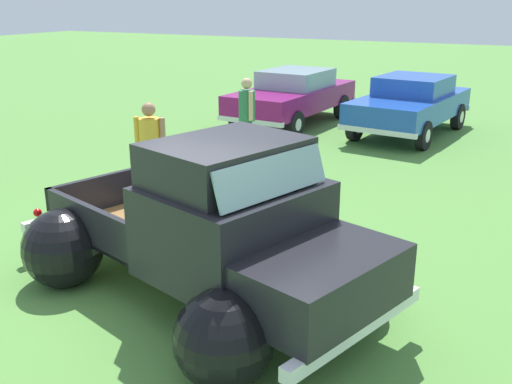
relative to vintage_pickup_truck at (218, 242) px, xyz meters
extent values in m
plane|color=#548C3D|center=(-0.37, 0.12, -0.76)|extent=(80.00, 80.00, 0.00)
cylinder|color=black|center=(1.27, 0.51, -0.38)|extent=(0.79, 0.44, 0.76)
cylinder|color=silver|center=(1.27, 0.51, -0.38)|extent=(0.40, 0.32, 0.34)
cylinder|color=black|center=(0.75, -1.15, -0.38)|extent=(0.79, 0.44, 0.76)
cylinder|color=silver|center=(0.75, -1.15, -0.38)|extent=(0.40, 0.32, 0.34)
cylinder|color=black|center=(-1.40, 1.35, -0.38)|extent=(0.79, 0.44, 0.76)
cylinder|color=silver|center=(-1.40, 1.35, -0.38)|extent=(0.40, 0.32, 0.34)
cylinder|color=black|center=(-1.92, -0.31, -0.38)|extent=(0.79, 0.44, 0.76)
cylinder|color=silver|center=(-1.92, -0.31, -0.38)|extent=(0.40, 0.32, 0.34)
sphere|color=black|center=(-1.39, 1.40, -0.32)|extent=(1.20, 1.20, 0.96)
sphere|color=black|center=(-1.93, -0.36, -0.32)|extent=(1.20, 1.20, 0.96)
cube|color=olive|center=(-1.28, 0.40, -0.22)|extent=(2.42, 2.08, 0.04)
cube|color=black|center=(-1.06, 1.10, 0.01)|extent=(1.98, 0.69, 0.50)
cube|color=black|center=(-1.49, -0.30, 0.01)|extent=(1.98, 0.69, 0.50)
cube|color=black|center=(-0.34, 0.11, 0.01)|extent=(0.54, 1.49, 0.50)
cube|color=black|center=(-2.22, 0.69, 0.01)|extent=(0.54, 1.49, 0.50)
cube|color=black|center=(0.25, -0.08, 0.24)|extent=(1.89, 2.05, 0.95)
cube|color=black|center=(0.15, -0.05, 0.94)|extent=(1.56, 1.81, 0.45)
cube|color=#8CADB7|center=(0.77, -0.24, 0.92)|extent=(0.58, 1.44, 0.38)
cube|color=black|center=(1.25, -0.39, 0.04)|extent=(1.68, 1.92, 0.55)
sphere|color=black|center=(1.28, 0.54, -0.34)|extent=(1.15, 1.15, 0.92)
sphere|color=black|center=(0.75, -1.18, -0.34)|extent=(1.15, 1.15, 0.92)
cube|color=silver|center=(-2.51, 0.78, -0.30)|extent=(0.70, 1.93, 0.14)
cube|color=silver|center=(1.77, -0.55, -0.30)|extent=(0.70, 1.93, 0.14)
sphere|color=red|center=(-2.24, 1.52, -0.12)|extent=(0.14, 0.14, 0.11)
sphere|color=red|center=(-2.71, 0.02, -0.12)|extent=(0.14, 0.14, 0.11)
cylinder|color=black|center=(-2.51, 7.97, -0.43)|extent=(0.25, 0.67, 0.66)
cylinder|color=silver|center=(-2.51, 7.97, -0.43)|extent=(0.23, 0.31, 0.30)
cylinder|color=black|center=(-4.14, 8.10, -0.43)|extent=(0.25, 0.67, 0.66)
cylinder|color=silver|center=(-4.14, 8.10, -0.43)|extent=(0.23, 0.31, 0.30)
cylinder|color=black|center=(-2.29, 10.77, -0.43)|extent=(0.25, 0.67, 0.66)
cylinder|color=silver|center=(-2.29, 10.77, -0.43)|extent=(0.23, 0.31, 0.30)
cylinder|color=black|center=(-3.91, 10.90, -0.43)|extent=(0.25, 0.67, 0.66)
cylinder|color=silver|center=(-3.91, 10.90, -0.43)|extent=(0.23, 0.31, 0.30)
cube|color=#8C1466|center=(-3.21, 9.43, -0.05)|extent=(2.10, 4.51, 0.55)
cube|color=#8CADB7|center=(-3.20, 9.61, 0.45)|extent=(1.66, 1.96, 0.45)
cube|color=silver|center=(-3.04, 11.58, -0.31)|extent=(1.82, 0.24, 0.12)
cube|color=silver|center=(-3.38, 7.29, -0.31)|extent=(1.82, 0.24, 0.12)
cylinder|color=black|center=(0.54, 8.16, -0.43)|extent=(0.28, 0.68, 0.66)
cylinder|color=silver|center=(0.54, 8.16, -0.43)|extent=(0.25, 0.32, 0.30)
cylinder|color=black|center=(-1.12, 8.37, -0.43)|extent=(0.28, 0.68, 0.66)
cylinder|color=silver|center=(-1.12, 8.37, -0.43)|extent=(0.25, 0.32, 0.30)
cylinder|color=black|center=(0.87, 10.77, -0.43)|extent=(0.28, 0.68, 0.66)
cylinder|color=silver|center=(0.87, 10.77, -0.43)|extent=(0.25, 0.32, 0.30)
cylinder|color=black|center=(-0.79, 10.98, -0.43)|extent=(0.28, 0.68, 0.66)
cylinder|color=silver|center=(-0.79, 10.98, -0.43)|extent=(0.25, 0.32, 0.30)
cube|color=blue|center=(-0.12, 9.57, -0.05)|extent=(2.30, 4.30, 0.55)
cube|color=blue|center=(-0.10, 9.74, 0.45)|extent=(1.76, 1.91, 0.45)
cube|color=silver|center=(0.13, 11.57, -0.31)|extent=(1.85, 0.33, 0.12)
cube|color=silver|center=(-0.38, 7.58, -0.31)|extent=(1.85, 0.33, 0.12)
cylinder|color=navy|center=(-2.55, 5.61, -0.34)|extent=(0.21, 0.21, 0.83)
cylinder|color=navy|center=(-2.67, 5.72, -0.34)|extent=(0.21, 0.21, 0.83)
cylinder|color=#2D724C|center=(-2.61, 5.67, 0.39)|extent=(0.48, 0.48, 0.62)
cylinder|color=#DBAD84|center=(-2.44, 5.52, 0.42)|extent=(0.13, 0.13, 0.59)
cylinder|color=#DBAD84|center=(-2.78, 5.81, 0.42)|extent=(0.13, 0.13, 0.59)
sphere|color=#DBAD84|center=(-2.61, 5.67, 0.84)|extent=(0.32, 0.32, 0.23)
cylinder|color=black|center=(-2.63, 2.50, -0.35)|extent=(0.18, 0.18, 0.82)
cylinder|color=black|center=(-2.79, 2.46, -0.35)|extent=(0.18, 0.18, 0.82)
cylinder|color=gold|center=(-2.71, 2.48, 0.37)|extent=(0.42, 0.42, 0.62)
cylinder|color=#A87A56|center=(-2.50, 2.54, 0.40)|extent=(0.11, 0.11, 0.59)
cylinder|color=gold|center=(-2.92, 2.42, 0.40)|extent=(0.11, 0.11, 0.59)
sphere|color=#A87A56|center=(-2.71, 2.48, 0.82)|extent=(0.27, 0.27, 0.22)
cube|color=black|center=(0.24, 2.74, -0.74)|extent=(0.36, 0.36, 0.03)
cone|color=orange|center=(0.24, 2.74, -0.43)|extent=(0.28, 0.28, 0.60)
cylinder|color=white|center=(0.24, 2.74, -0.34)|extent=(0.17, 0.17, 0.08)
cube|color=black|center=(-1.90, 2.87, -0.74)|extent=(0.36, 0.36, 0.03)
cone|color=orange|center=(-1.90, 2.87, -0.43)|extent=(0.28, 0.28, 0.60)
cylinder|color=white|center=(-1.90, 2.87, -0.34)|extent=(0.17, 0.17, 0.08)
camera|label=1|loc=(3.07, -5.13, 2.56)|focal=41.71mm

